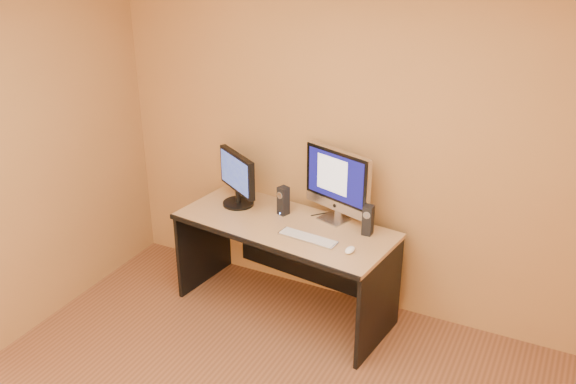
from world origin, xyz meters
name	(u,v)px	position (x,y,z in m)	size (l,w,h in m)	color
walls	(217,279)	(0.00, 0.00, 1.30)	(4.00, 4.00, 2.60)	#A57542
desk	(285,268)	(-0.47, 1.61, 0.36)	(1.57, 0.69, 0.72)	tan
imac	(335,186)	(-0.19, 1.82, 0.99)	(0.56, 0.21, 0.54)	#BABABF
second_monitor	(238,179)	(-0.93, 1.74, 0.93)	(0.47, 0.24, 0.41)	black
speaker_left	(283,201)	(-0.55, 1.75, 0.83)	(0.07, 0.07, 0.22)	black
speaker_right	(368,220)	(0.11, 1.72, 0.83)	(0.07, 0.07, 0.22)	black
keyboard	(308,238)	(-0.23, 1.48, 0.73)	(0.42, 0.11, 0.02)	#B9B8BD
mouse	(350,250)	(0.09, 1.44, 0.74)	(0.06, 0.10, 0.04)	white
cable_a	(337,216)	(-0.18, 1.89, 0.73)	(0.01, 0.01, 0.22)	black
cable_b	(322,214)	(-0.30, 1.87, 0.73)	(0.01, 0.01, 0.18)	black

